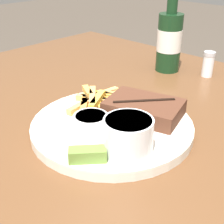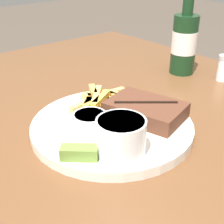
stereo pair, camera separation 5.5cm
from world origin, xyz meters
name	(u,v)px [view 2 (the right image)]	position (x,y,z in m)	size (l,w,h in m)	color
dining_table	(112,167)	(0.00, 0.00, 0.65)	(1.19, 1.01, 0.73)	brown
dinner_plate	(112,126)	(0.00, 0.00, 0.74)	(0.29, 0.29, 0.02)	silver
steak_portion	(146,110)	(0.03, 0.06, 0.76)	(0.16, 0.13, 0.03)	#512D1E
fries_pile	(101,100)	(-0.07, 0.03, 0.76)	(0.12, 0.14, 0.02)	#DFA65B
coleslaw_cup	(121,135)	(0.08, -0.05, 0.78)	(0.08, 0.08, 0.06)	white
dipping_sauce_cup	(90,120)	(-0.01, -0.04, 0.76)	(0.06, 0.06, 0.02)	silver
pickle_spear	(79,153)	(0.05, -0.11, 0.76)	(0.05, 0.06, 0.02)	olive
fork_utensil	(86,107)	(-0.08, 0.00, 0.75)	(0.13, 0.02, 0.00)	#B7B7BC
beer_bottle	(184,41)	(-0.11, 0.34, 0.81)	(0.06, 0.06, 0.24)	#143319
salt_shaker	(223,68)	(-0.01, 0.37, 0.76)	(0.03, 0.03, 0.07)	white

